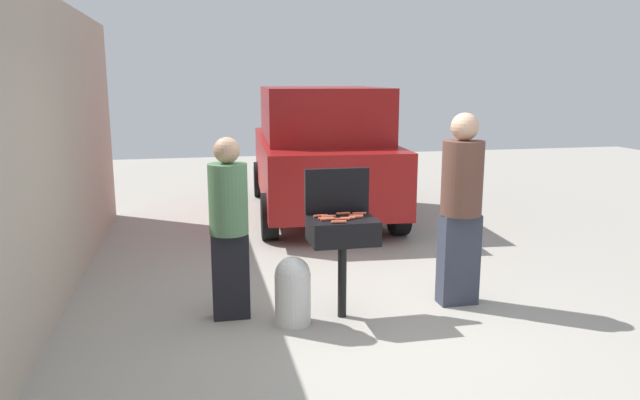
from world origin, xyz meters
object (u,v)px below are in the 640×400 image
Objects in this scene: hot_dog_7 at (328,217)px; hot_dog_4 at (321,216)px; propane_tank at (293,289)px; hot_dog_1 at (356,217)px; hot_dog_3 at (343,214)px; parked_minivan at (320,151)px; bbq_grill at (342,234)px; person_left at (229,222)px; person_right at (461,203)px; hot_dog_9 at (342,219)px; hot_dog_10 at (326,218)px; hot_dog_5 at (356,215)px; hot_dog_0 at (328,219)px; hot_dog_8 at (359,213)px; hot_dog_6 at (348,218)px; hot_dog_2 at (339,222)px.

hot_dog_4 is at bearing 144.63° from hot_dog_7.
hot_dog_1 is at bearing 4.34° from propane_tank.
parked_minivan is (0.66, 4.10, 0.09)m from hot_dog_3.
hot_dog_3 is (0.04, 0.14, 0.16)m from bbq_grill.
person_left is (-0.99, 0.20, 0.12)m from bbq_grill.
person_right is (1.65, 0.16, 0.68)m from propane_tank.
hot_dog_9 is (0.10, -0.13, 0.00)m from hot_dog_7.
hot_dog_10 is (0.02, -0.11, 0.00)m from hot_dog_4.
hot_dog_3 is 0.14m from hot_dog_5.
hot_dog_9 is 1.00× the size of hot_dog_10.
hot_dog_10 is (-0.16, -0.02, 0.16)m from bbq_grill.
hot_dog_3 is 0.23m from hot_dog_4.
hot_dog_0 is 0.10m from hot_dog_7.
hot_dog_7 is at bearing 73.78° from hot_dog_0.
hot_dog_8 is at bearing 42.75° from hot_dog_9.
hot_dog_10 is (-0.30, -0.06, 0.00)m from hot_dog_5.
hot_dog_6 reaches higher than propane_tank.
hot_dog_0 is at bearing -8.79° from person_right.
hot_dog_1 is 1.00× the size of hot_dog_9.
person_left is at bearing 71.32° from parked_minivan.
hot_dog_10 is (-0.14, 0.06, 0.00)m from hot_dog_9.
person_left is (-1.11, 0.21, -0.04)m from hot_dog_1.
hot_dog_1 is 0.21× the size of propane_tank.
hot_dog_3 and hot_dog_7 have the same top height.
person_right is at bearing -0.80° from hot_dog_8.
hot_dog_8 is at bearing 3.28° from hot_dog_4.
hot_dog_1 is at bearing -0.27° from person_left.
bbq_grill is 7.12× the size of hot_dog_0.
hot_dog_10 is (-0.34, -0.13, 0.00)m from hot_dog_8.
hot_dog_2 is 0.07× the size of person_right.
hot_dog_8 is (0.31, 0.06, 0.00)m from hot_dog_7.
hot_dog_0 is 0.13m from hot_dog_2.
hot_dog_4 is (-0.10, 0.26, 0.00)m from hot_dog_2.
bbq_grill is at bearing 124.37° from hot_dog_6.
hot_dog_0 is at bearing -73.53° from hot_dog_10.
hot_dog_2 is at bearing -57.37° from hot_dog_0.
bbq_grill is 0.24m from hot_dog_2.
hot_dog_6 is at bearing -32.48° from hot_dog_7.
parked_minivan reaches higher than hot_dog_0.
person_right reaches higher than hot_dog_2.
hot_dog_4 is at bearing -14.97° from person_right.
hot_dog_0 is 0.04m from hot_dog_10.
hot_dog_3 and hot_dog_8 have the same top height.
bbq_grill is 7.12× the size of hot_dog_4.
hot_dog_3 and hot_dog_5 have the same top height.
hot_dog_3 is at bearing 116.05° from hot_dog_1.
person_left reaches higher than hot_dog_6.
parked_minivan is (0.67, 4.29, 0.09)m from hot_dog_6.
parked_minivan is (0.86, 4.26, 0.09)m from hot_dog_10.
hot_dog_9 is (-0.06, -0.03, 0.00)m from hot_dog_6.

